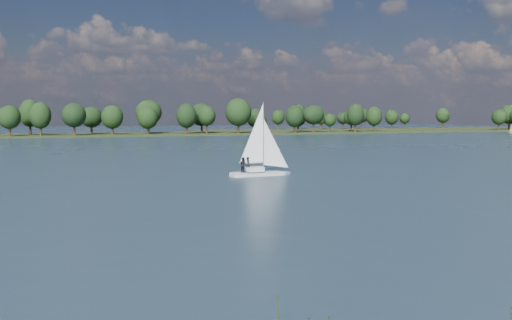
% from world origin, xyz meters
% --- Properties ---
extents(ground, '(700.00, 700.00, 0.00)m').
position_xyz_m(ground, '(0.00, 100.00, 0.00)').
color(ground, '#233342').
rests_on(ground, ground).
extents(far_shore, '(660.00, 40.00, 1.50)m').
position_xyz_m(far_shore, '(0.00, 212.00, 0.00)').
color(far_shore, black).
rests_on(far_shore, ground).
extents(far_shore_back, '(220.00, 30.00, 1.40)m').
position_xyz_m(far_shore_back, '(160.00, 260.00, 0.00)').
color(far_shore_back, black).
rests_on(far_shore_back, ground).
extents(sailboat, '(7.66, 2.44, 9.97)m').
position_xyz_m(sailboat, '(-7.97, 40.65, 2.78)').
color(sailboat, silver).
rests_on(sailboat, ground).
extents(dinghy_orange, '(3.20, 1.32, 5.07)m').
position_xyz_m(dinghy_orange, '(184.03, 174.89, 1.20)').
color(dinghy_orange, silver).
rests_on(dinghy_orange, ground).
extents(treeline, '(562.76, 73.79, 18.37)m').
position_xyz_m(treeline, '(-12.03, 208.86, 7.87)').
color(treeline, black).
rests_on(treeline, ground).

